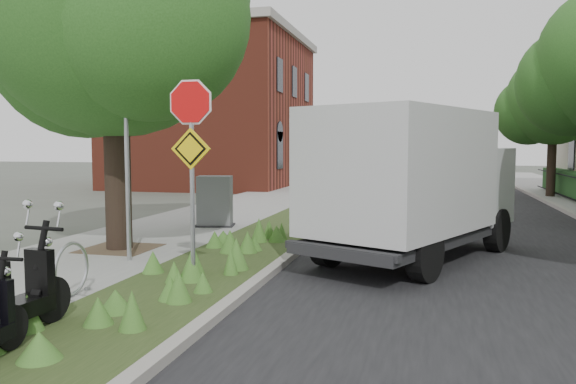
% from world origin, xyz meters
% --- Properties ---
extents(ground, '(120.00, 120.00, 0.00)m').
position_xyz_m(ground, '(0.00, 0.00, 0.00)').
color(ground, '#4C5147').
rests_on(ground, ground).
extents(sidewalk_near, '(3.50, 60.00, 0.12)m').
position_xyz_m(sidewalk_near, '(-4.25, 10.00, 0.06)').
color(sidewalk_near, gray).
rests_on(sidewalk_near, ground).
extents(verge, '(2.00, 60.00, 0.12)m').
position_xyz_m(verge, '(-1.50, 10.00, 0.06)').
color(verge, '#2D3E1A').
rests_on(verge, ground).
extents(kerb_near, '(0.20, 60.00, 0.13)m').
position_xyz_m(kerb_near, '(-0.50, 10.00, 0.07)').
color(kerb_near, '#9E9991').
rests_on(kerb_near, ground).
extents(road, '(7.00, 60.00, 0.01)m').
position_xyz_m(road, '(3.00, 10.00, 0.01)').
color(road, black).
rests_on(road, ground).
extents(street_tree_main, '(6.21, 5.54, 7.66)m').
position_xyz_m(street_tree_main, '(-4.08, 2.86, 4.80)').
color(street_tree_main, black).
rests_on(street_tree_main, ground).
extents(bare_post, '(0.08, 0.08, 4.00)m').
position_xyz_m(bare_post, '(-3.20, 1.80, 2.12)').
color(bare_post, '#A5A8AD').
rests_on(bare_post, ground).
extents(bike_hoop, '(0.06, 0.78, 0.77)m').
position_xyz_m(bike_hoop, '(-2.70, -0.60, 0.50)').
color(bike_hoop, '#A5A8AD').
rests_on(bike_hoop, ground).
extents(sign_assembly, '(0.94, 0.08, 3.22)m').
position_xyz_m(sign_assembly, '(-1.40, 0.58, 2.33)').
color(sign_assembly, '#A5A8AD').
rests_on(sign_assembly, ground).
extents(brick_building, '(9.40, 10.40, 8.30)m').
position_xyz_m(brick_building, '(-9.50, 22.00, 4.21)').
color(brick_building, maroon).
rests_on(brick_building, ground).
extents(far_tree_c, '(4.37, 3.89, 5.93)m').
position_xyz_m(far_tree_c, '(6.94, 18.04, 3.95)').
color(far_tree_c, black).
rests_on(far_tree_c, ground).
extents(box_truck, '(4.12, 5.76, 2.44)m').
position_xyz_m(box_truck, '(1.82, 3.65, 1.59)').
color(box_truck, '#262628').
rests_on(box_truck, ground).
extents(utility_cabinet, '(1.10, 0.84, 1.31)m').
position_xyz_m(utility_cabinet, '(-3.32, 6.32, 0.75)').
color(utility_cabinet, '#262628').
rests_on(utility_cabinet, ground).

